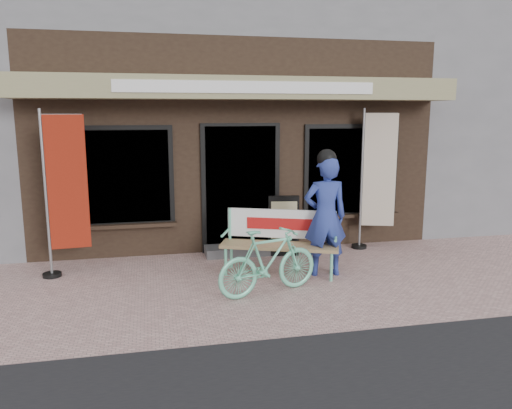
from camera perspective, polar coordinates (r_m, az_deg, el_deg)
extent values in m
plane|color=#C59C97|center=(6.91, 1.31, -9.64)|extent=(70.00, 70.00, 0.00)
cube|color=black|center=(11.42, -4.54, 7.57)|extent=(7.00, 6.00, 3.60)
cube|color=#969065|center=(8.11, -1.39, 13.13)|extent=(7.00, 0.80, 0.35)
cube|color=white|center=(7.70, -0.81, 13.27)|extent=(4.00, 0.02, 0.18)
cube|color=black|center=(8.52, -1.76, 1.87)|extent=(1.20, 0.06, 2.10)
cube|color=black|center=(8.51, -1.74, 1.86)|extent=(1.35, 0.04, 2.20)
cube|color=black|center=(8.36, -15.39, 3.06)|extent=(1.60, 0.06, 1.50)
cube|color=black|center=(9.06, 10.80, 3.80)|extent=(1.60, 0.06, 1.50)
cube|color=black|center=(8.35, -15.40, 3.06)|extent=(1.75, 0.04, 1.65)
cube|color=black|center=(9.05, 10.83, 3.79)|extent=(1.75, 0.04, 1.65)
cube|color=black|center=(8.44, -15.15, -2.38)|extent=(1.80, 0.18, 0.06)
cube|color=black|center=(9.13, 10.78, -1.23)|extent=(1.80, 0.18, 0.06)
cube|color=#59595B|center=(8.51, -1.44, -5.20)|extent=(1.30, 0.45, 0.15)
cylinder|color=#6ED7AD|center=(7.41, -3.48, -6.59)|extent=(0.06, 0.06, 0.41)
cylinder|color=#6ED7AD|center=(7.77, -2.84, -5.76)|extent=(0.06, 0.06, 0.41)
cylinder|color=#6ED7AD|center=(7.23, 8.61, -7.13)|extent=(0.06, 0.06, 0.41)
cylinder|color=#6ED7AD|center=(7.60, 8.67, -6.25)|extent=(0.06, 0.06, 0.41)
cube|color=#A08358|center=(7.40, 2.69, -4.74)|extent=(1.77, 1.05, 0.05)
cylinder|color=#6ED7AD|center=(7.66, -3.01, -2.36)|extent=(0.06, 0.06, 0.53)
cylinder|color=#6ED7AD|center=(7.48, 8.91, -2.79)|extent=(0.06, 0.06, 0.53)
cube|color=white|center=(7.54, 2.90, -2.20)|extent=(1.54, 0.64, 0.43)
cube|color=#B21414|center=(7.51, 2.88, -2.24)|extent=(0.97, 0.40, 0.17)
cylinder|color=#6ED7AD|center=(7.50, -3.54, -3.25)|extent=(0.19, 0.41, 0.04)
cylinder|color=#6ED7AD|center=(7.31, 9.10, -3.73)|extent=(0.19, 0.41, 0.04)
imported|color=navy|center=(7.35, 7.92, -1.38)|extent=(0.66, 0.46, 1.75)
sphere|color=black|center=(7.22, 8.09, 5.19)|extent=(0.30, 0.30, 0.28)
imported|color=#6ED7AD|center=(6.62, 1.44, -6.52)|extent=(1.53, 0.83, 0.88)
cylinder|color=gray|center=(7.71, -22.88, 1.00)|extent=(0.04, 0.04, 2.43)
cylinder|color=gray|center=(7.60, -21.40, 9.53)|extent=(0.55, 0.07, 0.03)
cube|color=maroon|center=(7.66, -20.75, 2.35)|extent=(0.55, 0.08, 1.93)
cylinder|color=black|center=(7.98, -22.27, -7.44)|extent=(0.29, 0.29, 0.06)
cylinder|color=gray|center=(8.86, 11.98, 2.78)|extent=(0.05, 0.05, 2.45)
cylinder|color=gray|center=(8.82, 14.09, 10.06)|extent=(0.54, 0.19, 0.03)
cube|color=beige|center=(8.88, 13.95, 3.80)|extent=(0.54, 0.20, 1.95)
cylinder|color=black|center=(9.09, 11.69, -4.70)|extent=(0.33, 0.33, 0.06)
cube|color=black|center=(8.35, 3.16, -2.46)|extent=(0.52, 0.17, 1.02)
cube|color=beige|center=(8.27, 3.22, -1.78)|extent=(0.43, 0.09, 0.62)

